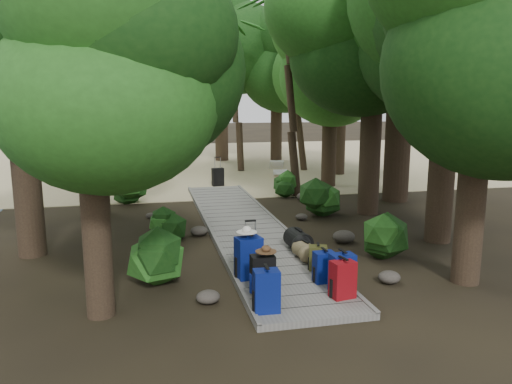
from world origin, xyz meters
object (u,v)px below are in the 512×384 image
object	(u,v)px
backpack_right_a	(343,277)
backpack_left_b	(263,272)
backpack_right_d	(318,257)
suitcase_on_boardwalk	(250,258)
kayak	(132,174)
backpack_left_a	(267,289)
lone_suitcase_on_sand	(218,177)
sun_lounger	(281,169)
backpack_right_b	(342,271)
duffel_right_black	(298,240)
backpack_right_c	(324,265)
duffel_right_khaki	(305,250)
backpack_left_c	(249,255)

from	to	relation	value
backpack_right_a	backpack_left_b	bearing A→B (deg)	148.18
backpack_right_d	suitcase_on_boardwalk	size ratio (longest dim) A/B	0.90
backpack_right_d	kayak	distance (m)	13.88
backpack_left_a	kayak	size ratio (longest dim) A/B	0.23
lone_suitcase_on_sand	sun_lounger	bearing A→B (deg)	21.00
backpack_right_b	lone_suitcase_on_sand	size ratio (longest dim) A/B	1.05
backpack_left_a	backpack_right_d	xyz separation A→B (m)	(1.46, 1.69, -0.11)
backpack_right_b	backpack_right_d	xyz separation A→B (m)	(-0.04, 1.15, -0.11)
backpack_right_d	duffel_right_black	xyz separation A→B (m)	(0.01, 1.35, -0.05)
backpack_left_b	backpack_right_b	world-z (taller)	backpack_left_b
backpack_left_b	lone_suitcase_on_sand	bearing A→B (deg)	85.43
backpack_left_b	kayak	xyz separation A→B (m)	(-2.51, 14.25, -0.31)
kayak	duffel_right_black	bearing A→B (deg)	-56.89
backpack_right_a	kayak	distance (m)	15.23
backpack_left_a	duffel_right_black	size ratio (longest dim) A/B	1.07
backpack_right_c	duffel_right_khaki	xyz separation A→B (m)	(0.08, 1.37, -0.14)
backpack_left_b	backpack_right_a	bearing A→B (deg)	-21.23
lone_suitcase_on_sand	kayak	bearing A→B (deg)	131.68
backpack_left_b	backpack_right_b	xyz separation A→B (m)	(1.38, -0.23, -0.00)
backpack_left_b	backpack_right_a	distance (m)	1.37
lone_suitcase_on_sand	duffel_right_khaki	bearing A→B (deg)	-97.08
sun_lounger	kayak	bearing A→B (deg)	-176.18
backpack_left_a	backpack_right_b	distance (m)	1.59
backpack_right_b	sun_lounger	distance (m)	13.85
lone_suitcase_on_sand	sun_lounger	world-z (taller)	lone_suitcase_on_sand
backpack_right_d	backpack_left_c	bearing A→B (deg)	-157.88
backpack_right_a	kayak	bearing A→B (deg)	93.63
duffel_right_black	kayak	distance (m)	12.59
duffel_right_khaki	backpack_right_d	bearing A→B (deg)	-98.62
suitcase_on_boardwalk	backpack_right_b	bearing A→B (deg)	-30.91
duffel_right_khaki	suitcase_on_boardwalk	bearing A→B (deg)	-166.43
backpack_left_b	backpack_right_a	xyz separation A→B (m)	(1.28, -0.49, -0.02)
backpack_right_a	backpack_right_b	xyz separation A→B (m)	(0.10, 0.27, 0.02)
backpack_right_b	backpack_left_a	bearing A→B (deg)	-164.90
lone_suitcase_on_sand	kayak	xyz separation A→B (m)	(-3.39, 2.73, -0.19)
lone_suitcase_on_sand	sun_lounger	xyz separation A→B (m)	(3.12, 1.84, -0.03)
sun_lounger	backpack_right_d	bearing A→B (deg)	-90.56
backpack_left_b	backpack_right_b	size ratio (longest dim) A/B	1.00
backpack_left_b	backpack_left_c	xyz separation A→B (m)	(-0.09, 0.79, 0.06)
backpack_right_b	backpack_right_c	distance (m)	0.52
backpack_right_a	backpack_right_d	distance (m)	1.42
duffel_right_black	lone_suitcase_on_sand	world-z (taller)	lone_suitcase_on_sand
backpack_right_c	suitcase_on_boardwalk	bearing A→B (deg)	145.35
backpack_left_c	duffel_right_khaki	xyz separation A→B (m)	(1.39, 0.85, -0.26)
backpack_right_d	duffel_right_khaki	xyz separation A→B (m)	(-0.03, 0.71, -0.09)
backpack_left_a	suitcase_on_boardwalk	xyz separation A→B (m)	(0.12, 1.81, -0.08)
backpack_right_b	backpack_right_c	xyz separation A→B (m)	(-0.15, 0.49, -0.06)
backpack_right_a	duffel_right_black	world-z (taller)	backpack_right_a
backpack_left_b	backpack_right_b	distance (m)	1.39
suitcase_on_boardwalk	backpack_left_a	bearing A→B (deg)	-82.18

